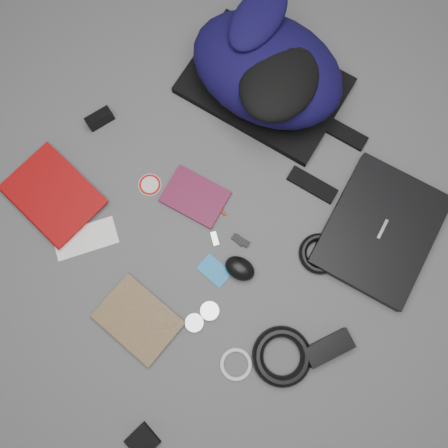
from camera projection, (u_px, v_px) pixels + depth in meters
ground at (224, 225)px, 1.36m from camera, size 4.00×4.00×0.00m
backpack at (267, 69)px, 1.35m from camera, size 0.55×0.65×0.23m
laptop at (380, 230)px, 1.34m from camera, size 0.48×0.43×0.04m
textbook_red at (28, 219)px, 1.35m from camera, size 0.25×0.31×0.03m
comic_book at (119, 342)px, 1.29m from camera, size 0.21×0.26×0.02m
envelope at (86, 239)px, 1.35m from camera, size 0.21×0.15×0.00m
dvd_case at (195, 197)px, 1.38m from camera, size 0.20×0.23×0.01m
compact_camera at (100, 119)px, 1.41m from camera, size 0.09×0.04×0.05m
sticker_disc at (150, 185)px, 1.39m from camera, size 0.08×0.08×0.00m
pen_teal at (198, 197)px, 1.38m from camera, size 0.05×0.12×0.01m
pen_red at (210, 199)px, 1.38m from camera, size 0.02×0.14×0.01m
id_badge at (214, 271)px, 1.33m from camera, size 0.08×0.10×0.00m
usb_black at (241, 241)px, 1.35m from camera, size 0.04×0.06×0.01m
usb_silver at (215, 239)px, 1.35m from camera, size 0.03×0.05×0.01m
key_fob at (239, 240)px, 1.35m from camera, size 0.03×0.04×0.01m
mouse at (240, 268)px, 1.31m from camera, size 0.10×0.11×0.05m
headphone_left at (194, 323)px, 1.30m from camera, size 0.06×0.06×0.01m
headphone_right at (210, 311)px, 1.31m from camera, size 0.06×0.06×0.01m
cable_coil at (320, 254)px, 1.33m from camera, size 0.15×0.15×0.02m
power_brick at (329, 348)px, 1.27m from camera, size 0.15×0.09×0.04m
power_cord_coil at (282, 356)px, 1.27m from camera, size 0.18×0.18×0.03m
pouch at (143, 441)px, 1.23m from camera, size 0.08×0.08×0.02m
white_cable_coil at (236, 364)px, 1.28m from camera, size 0.10×0.10×0.01m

